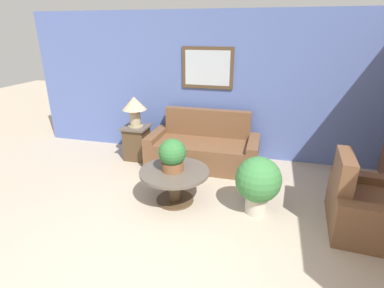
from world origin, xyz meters
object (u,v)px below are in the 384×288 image
object	(u,v)px
side_table	(137,142)
couch_main	(203,149)
armchair	(371,209)
table_lamp	(134,107)
potted_plant_on_table	(172,155)
potted_plant_floor	(258,182)
coffee_table	(175,179)

from	to	relation	value
side_table	couch_main	bearing A→B (deg)	3.18
armchair	table_lamp	world-z (taller)	table_lamp
potted_plant_on_table	side_table	bearing A→B (deg)	131.81
couch_main	potted_plant_floor	world-z (taller)	couch_main
side_table	potted_plant_on_table	xyz separation A→B (m)	(1.11, -1.24, 0.38)
armchair	coffee_table	size ratio (longest dim) A/B	1.12
side_table	potted_plant_floor	bearing A→B (deg)	-28.71
couch_main	table_lamp	size ratio (longest dim) A/B	3.50
side_table	table_lamp	bearing A→B (deg)	-63.43
coffee_table	potted_plant_on_table	xyz separation A→B (m)	(-0.03, 0.01, 0.36)
armchair	table_lamp	size ratio (longest dim) A/B	1.97
armchair	potted_plant_on_table	world-z (taller)	armchair
potted_plant_on_table	armchair	bearing A→B (deg)	-0.83
table_lamp	potted_plant_on_table	xyz separation A→B (m)	(1.11, -1.24, -0.29)
armchair	table_lamp	xyz separation A→B (m)	(-3.59, 1.28, 0.71)
couch_main	coffee_table	bearing A→B (deg)	-94.76
coffee_table	table_lamp	distance (m)	1.81
couch_main	potted_plant_on_table	bearing A→B (deg)	-95.92
table_lamp	side_table	bearing A→B (deg)	116.57
table_lamp	potted_plant_on_table	bearing A→B (deg)	-48.19
armchair	potted_plant_floor	xyz separation A→B (m)	(-1.33, 0.04, 0.16)
coffee_table	potted_plant_floor	distance (m)	1.13
side_table	table_lamp	world-z (taller)	table_lamp
couch_main	side_table	world-z (taller)	couch_main
coffee_table	table_lamp	world-z (taller)	table_lamp
potted_plant_on_table	potted_plant_floor	xyz separation A→B (m)	(1.15, 0.01, -0.25)
couch_main	side_table	size ratio (longest dim) A/B	3.05
table_lamp	armchair	bearing A→B (deg)	-19.63
armchair	coffee_table	xyz separation A→B (m)	(-2.45, 0.03, 0.06)
couch_main	table_lamp	world-z (taller)	table_lamp
potted_plant_on_table	table_lamp	bearing A→B (deg)	131.81
potted_plant_floor	coffee_table	bearing A→B (deg)	-179.34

